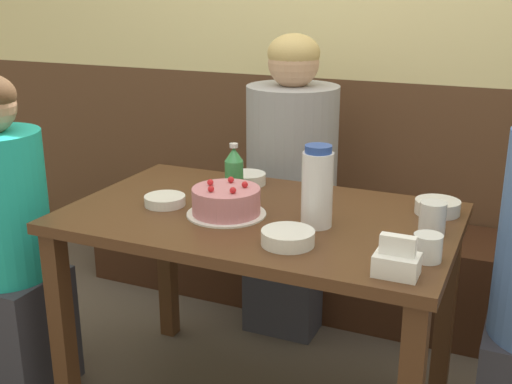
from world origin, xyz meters
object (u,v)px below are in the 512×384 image
Objects in this scene: napkin_holder at (397,261)px; water_pitcher at (317,187)px; person_teal_shirt at (291,187)px; person_pale_blue_shirt at (5,249)px; bowl_soup_white at (165,200)px; glass_water_tall at (433,218)px; bowl_rice_small at (437,207)px; bench_seat at (333,264)px; birthday_cake at (226,202)px; soju_bottle at (234,171)px; bowl_sauce_shallow at (288,237)px; glass_tumbler_short at (428,248)px; bowl_side_dish at (247,179)px.

water_pitcher is at bearing 139.73° from napkin_holder.
person_teal_shirt is 1.08× the size of person_pale_blue_shirt.
glass_water_tall is at bearing 6.84° from bowl_soup_white.
water_pitcher reaches higher than bowl_rice_small.
bench_seat is at bearing 70.46° from bowl_soup_white.
bench_seat is 9.52× the size of birthday_cake.
soju_bottle is at bearing -2.64° from person_teal_shirt.
bench_seat is 25.51× the size of glass_water_tall.
soju_bottle is 0.16× the size of person_pale_blue_shirt.
bowl_sauce_shallow is (0.49, -0.15, 0.00)m from bowl_soup_white.
bowl_soup_white is at bearing -177.72° from water_pitcher.
bench_seat is 1.92× the size of person_teal_shirt.
soju_bottle reaches higher than birthday_cake.
person_teal_shirt is (-0.62, 0.92, -0.15)m from napkin_holder.
soju_bottle is 0.76m from glass_tumbler_short.
person_pale_blue_shirt reaches higher than bowl_sauce_shallow.
bowl_soup_white is at bearing -14.75° from person_teal_shirt.
glass_tumbler_short is (0.03, -0.38, 0.01)m from bowl_rice_small.
bowl_rice_small is at bearing 18.63° from bowl_soup_white.
glass_water_tall is 1.23× the size of glass_tumbler_short.
birthday_cake is 0.20× the size of person_teal_shirt.
person_pale_blue_shirt is (-1.41, -0.06, -0.22)m from glass_tumbler_short.
water_pitcher reaches higher than soju_bottle.
napkin_holder is (0.58, -0.22, -0.00)m from birthday_cake.
napkin_holder is 0.86m from bowl_side_dish.
napkin_holder is at bearing -66.19° from bench_seat.
bowl_soup_white is at bearing 164.25° from napkin_holder.
glass_water_tall reaches higher than bench_seat.
bowl_rice_small reaches higher than bench_seat.
person_pale_blue_shirt is at bearing -179.08° from bowl_sauce_shallow.
napkin_holder is (0.65, -0.42, -0.05)m from soju_bottle.
person_teal_shirt is at bearing 147.59° from bowl_rice_small.
water_pitcher reaches higher than glass_tumbler_short.
birthday_cake is at bearing -71.11° from soju_bottle.
bowl_sauce_shallow is (0.17, -1.04, 0.54)m from bench_seat.
glass_water_tall reaches higher than bowl_side_dish.
bench_seat is at bearing 113.81° from napkin_holder.
glass_tumbler_short reaches higher than bowl_rice_small.
bowl_rice_small is at bearing -3.73° from bowl_side_dish.
bowl_sauce_shallow is (-0.02, -0.17, -0.10)m from water_pitcher.
bowl_soup_white is 0.95× the size of bowl_rice_small.
water_pitcher is 3.25× the size of glass_tumbler_short.
person_pale_blue_shirt is (-0.70, -0.49, -0.21)m from bowl_side_dish.
soju_bottle is at bearing 26.89° from person_pale_blue_shirt.
bench_seat is 0.47m from person_teal_shirt.
person_teal_shirt is at bearing 124.29° from napkin_holder.
napkin_holder is 0.84m from bowl_soup_white.
water_pitcher is 1.76× the size of bowl_rice_small.
napkin_holder is at bearing -15.75° from bowl_soup_white.
water_pitcher is at bearing 82.01° from bowl_sauce_shallow.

